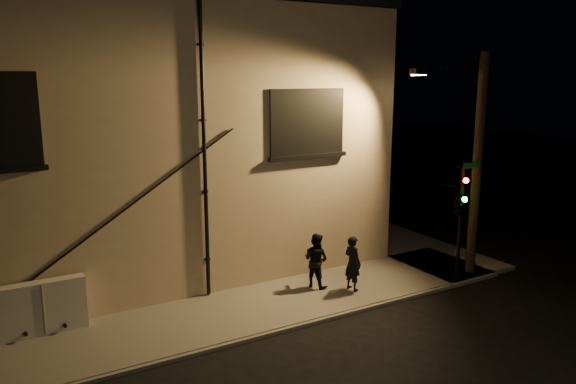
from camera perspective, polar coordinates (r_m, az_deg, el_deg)
ground at (r=15.23m, az=2.78°, el=-13.11°), size 90.00×90.00×0.00m
sidewalk at (r=19.28m, az=-1.34°, el=-7.38°), size 21.00×16.00×0.12m
building at (r=21.11m, az=-17.80°, el=5.86°), size 16.20×12.23×8.80m
utility_cabinet at (r=15.36m, az=-23.67°, el=-10.71°), size 2.05×0.35×1.35m
pedestrian_a at (r=16.83m, az=6.58°, el=-7.19°), size 0.48×0.65×1.66m
pedestrian_b at (r=17.00m, az=2.85°, el=-6.92°), size 0.90×0.99×1.66m
traffic_signal at (r=17.87m, az=17.04°, el=-1.06°), size 1.26×2.15×3.65m
streetlamp_pole at (r=18.53m, az=18.34°, el=3.06°), size 2.02×1.39×7.09m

